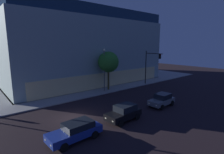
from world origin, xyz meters
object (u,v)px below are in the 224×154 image
at_px(traffic_light_far_corner, 150,63).
at_px(street_lamp_sidewalk, 104,65).
at_px(car_black, 124,113).
at_px(car_blue, 76,131).
at_px(sidewalk_tree, 108,62).
at_px(modern_building, 71,47).
at_px(car_grey, 162,100).

height_order(traffic_light_far_corner, street_lamp_sidewalk, street_lamp_sidewalk).
relative_size(street_lamp_sidewalk, car_black, 1.76).
relative_size(street_lamp_sidewalk, car_blue, 1.55).
distance_m(street_lamp_sidewalk, sidewalk_tree, 1.33).
relative_size(modern_building, car_blue, 6.92).
bearing_deg(traffic_light_far_corner, car_grey, -134.50).
relative_size(traffic_light_far_corner, car_blue, 1.43).
xyz_separation_m(modern_building, car_grey, (-0.99, -27.81, -6.78)).
bearing_deg(street_lamp_sidewalk, car_black, -117.52).
height_order(traffic_light_far_corner, car_blue, traffic_light_far_corner).
xyz_separation_m(modern_building, street_lamp_sidewalk, (-2.50, -16.92, -2.77)).
distance_m(traffic_light_far_corner, car_grey, 13.13).
relative_size(car_blue, car_black, 1.14).
distance_m(traffic_light_far_corner, car_blue, 24.22).
height_order(car_blue, car_grey, car_grey).
distance_m(street_lamp_sidewalk, car_grey, 11.71).
bearing_deg(sidewalk_tree, traffic_light_far_corner, -14.33).
distance_m(car_blue, car_black, 6.02).
bearing_deg(modern_building, car_grey, -92.05).
height_order(street_lamp_sidewalk, car_blue, street_lamp_sidewalk).
bearing_deg(traffic_light_far_corner, car_black, -150.57).
xyz_separation_m(modern_building, car_black, (-8.22, -27.90, -6.74)).
bearing_deg(car_blue, car_grey, 1.28).
bearing_deg(car_black, traffic_light_far_corner, 29.43).
height_order(car_blue, car_black, car_black).
bearing_deg(modern_building, car_blue, -116.87).
distance_m(modern_building, traffic_light_far_corner, 20.62).
bearing_deg(car_blue, sidewalk_tree, 41.72).
height_order(modern_building, car_blue, modern_building).
relative_size(car_blue, car_grey, 1.18).
xyz_separation_m(street_lamp_sidewalk, sidewalk_tree, (1.23, 0.37, 0.32)).
xyz_separation_m(traffic_light_far_corner, sidewalk_tree, (-9.07, 2.32, 0.50)).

